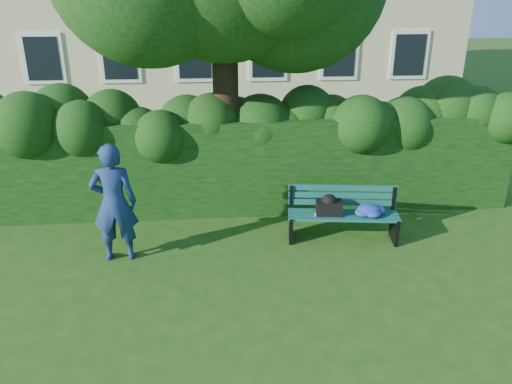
{
  "coord_description": "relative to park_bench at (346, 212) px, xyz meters",
  "views": [
    {
      "loc": [
        -0.64,
        -6.85,
        3.94
      ],
      "look_at": [
        0.0,
        0.6,
        0.95
      ],
      "focal_mm": 35.0,
      "sensor_mm": 36.0,
      "label": 1
    }
  ],
  "objects": [
    {
      "name": "park_bench",
      "position": [
        0.0,
        0.0,
        0.0
      ],
      "size": [
        1.91,
        0.79,
        0.89
      ],
      "rotation": [
        0.0,
        0.0,
        -0.13
      ],
      "color": "#0F4C49",
      "rests_on": "ground"
    },
    {
      "name": "man_reading",
      "position": [
        -3.75,
        -0.36,
        0.45
      ],
      "size": [
        0.72,
        0.49,
        1.9
      ],
      "primitive_type": "imported",
      "rotation": [
        0.0,
        0.0,
        3.2
      ],
      "color": "navy",
      "rests_on": "ground"
    },
    {
      "name": "ground",
      "position": [
        -1.54,
        -0.69,
        -0.5
      ],
      "size": [
        80.0,
        80.0,
        0.0
      ],
      "primitive_type": "plane",
      "color": "#244E13",
      "rests_on": "ground"
    },
    {
      "name": "hedge",
      "position": [
        -1.54,
        1.51,
        0.4
      ],
      "size": [
        10.0,
        1.0,
        1.8
      ],
      "color": "black",
      "rests_on": "ground"
    }
  ]
}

